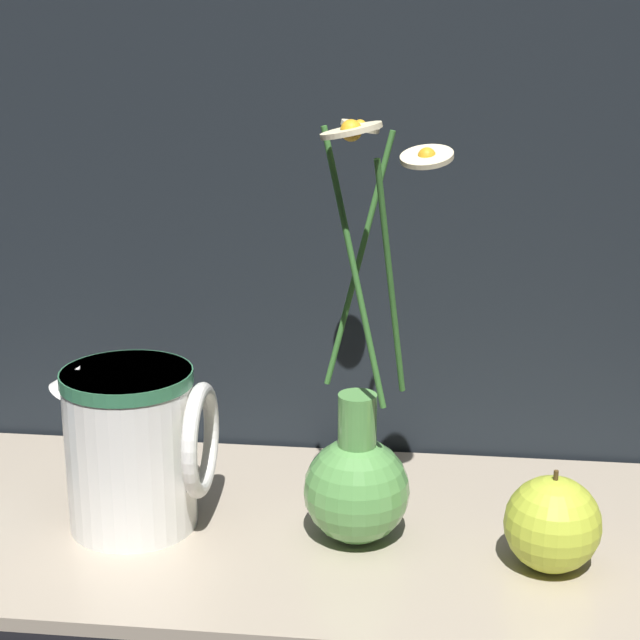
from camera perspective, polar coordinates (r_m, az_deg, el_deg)
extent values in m
plane|color=black|center=(0.99, -0.85, -11.57)|extent=(6.00, 6.00, 0.00)
cube|color=tan|center=(0.98, -0.86, -11.26)|extent=(0.85, 0.35, 0.01)
sphere|color=#59994C|center=(0.94, 1.96, -9.06)|extent=(0.09, 0.09, 0.09)
cylinder|color=#59994C|center=(0.92, 2.00, -5.58)|extent=(0.03, 0.03, 0.05)
cylinder|color=#3D7A33|center=(0.90, 2.08, 3.13)|extent=(0.06, 0.01, 0.22)
cylinder|color=beige|center=(0.90, 2.15, 10.28)|extent=(0.04, 0.04, 0.01)
sphere|color=gold|center=(0.90, 2.15, 10.28)|extent=(0.01, 0.01, 0.01)
cylinder|color=#3D7A33|center=(0.86, 3.78, 2.05)|extent=(0.03, 0.06, 0.21)
cylinder|color=beige|center=(0.83, 5.72, 8.66)|extent=(0.05, 0.05, 0.01)
sphere|color=gold|center=(0.83, 5.72, 8.66)|extent=(0.01, 0.01, 0.01)
cylinder|color=#3D7A33|center=(0.85, 1.86, 2.61)|extent=(0.05, 0.01, 0.23)
cylinder|color=beige|center=(0.80, 1.67, 10.07)|extent=(0.05, 0.05, 0.01)
sphere|color=gold|center=(0.80, 1.67, 10.07)|extent=(0.02, 0.02, 0.02)
cylinder|color=white|center=(0.97, -10.07, -6.78)|extent=(0.11, 0.11, 0.15)
cylinder|color=#33724C|center=(0.94, -10.28, -3.03)|extent=(0.12, 0.12, 0.01)
torus|color=white|center=(0.95, -6.38, -6.38)|extent=(0.01, 0.10, 0.10)
cone|color=white|center=(0.96, -13.04, -3.11)|extent=(0.04, 0.03, 0.04)
sphere|color=#B7C638|center=(0.92, 12.30, -10.59)|extent=(0.08, 0.08, 0.08)
cylinder|color=#4C3819|center=(0.90, 12.48, -8.08)|extent=(0.00, 0.00, 0.01)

